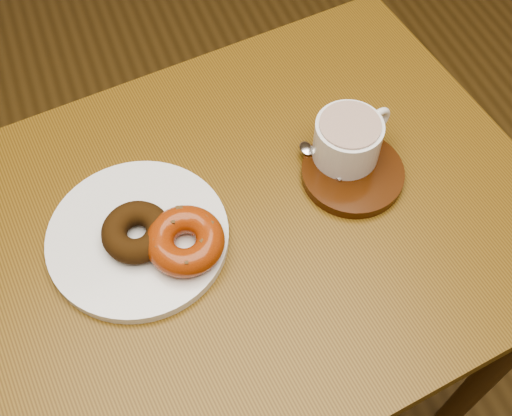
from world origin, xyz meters
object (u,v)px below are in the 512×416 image
object	(u,v)px
donut_plate	(138,237)
coffee_cup	(349,139)
cafe_table	(244,262)
saucer	(352,173)

from	to	relation	value
donut_plate	coffee_cup	world-z (taller)	coffee_cup
cafe_table	donut_plate	size ratio (longest dim) A/B	3.71
cafe_table	donut_plate	xyz separation A→B (m)	(-0.15, 0.02, 0.14)
donut_plate	coffee_cup	distance (m)	0.34
cafe_table	saucer	distance (m)	0.23
cafe_table	donut_plate	distance (m)	0.21
cafe_table	coffee_cup	size ratio (longest dim) A/B	7.27
cafe_table	coffee_cup	world-z (taller)	coffee_cup
coffee_cup	cafe_table	bearing A→B (deg)	178.38
cafe_table	saucer	world-z (taller)	saucer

